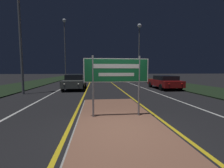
# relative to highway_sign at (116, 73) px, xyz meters

# --- Properties ---
(ground_plane) EXTENTS (160.00, 160.00, 0.00)m
(ground_plane) POSITION_rel_highway_sign_xyz_m (0.00, -1.29, -1.73)
(ground_plane) COLOR black
(median_island) EXTENTS (2.89, 6.86, 0.10)m
(median_island) POSITION_rel_highway_sign_xyz_m (0.00, 0.00, -1.69)
(median_island) COLOR #999993
(median_island) RESTS_ON ground_plane
(verge_left) EXTENTS (5.00, 100.00, 0.08)m
(verge_left) POSITION_rel_highway_sign_xyz_m (-9.50, 18.71, -1.69)
(verge_left) COLOR black
(verge_left) RESTS_ON ground_plane
(verge_right) EXTENTS (5.00, 100.00, 0.08)m
(verge_right) POSITION_rel_highway_sign_xyz_m (9.50, 18.71, -1.69)
(verge_right) COLOR black
(verge_right) RESTS_ON ground_plane
(centre_line_yellow_left) EXTENTS (0.12, 70.00, 0.01)m
(centre_line_yellow_left) POSITION_rel_highway_sign_xyz_m (-1.63, 23.71, -1.73)
(centre_line_yellow_left) COLOR gold
(centre_line_yellow_left) RESTS_ON ground_plane
(centre_line_yellow_right) EXTENTS (0.12, 70.00, 0.01)m
(centre_line_yellow_right) POSITION_rel_highway_sign_xyz_m (1.63, 23.71, -1.73)
(centre_line_yellow_right) COLOR gold
(centre_line_yellow_right) RESTS_ON ground_plane
(lane_line_white_left) EXTENTS (0.12, 70.00, 0.01)m
(lane_line_white_left) POSITION_rel_highway_sign_xyz_m (-4.20, 23.71, -1.73)
(lane_line_white_left) COLOR silver
(lane_line_white_left) RESTS_ON ground_plane
(lane_line_white_right) EXTENTS (0.12, 70.00, 0.01)m
(lane_line_white_right) POSITION_rel_highway_sign_xyz_m (4.20, 23.71, -1.73)
(lane_line_white_right) COLOR silver
(lane_line_white_right) RESTS_ON ground_plane
(edge_line_white_left) EXTENTS (0.10, 70.00, 0.01)m
(edge_line_white_left) POSITION_rel_highway_sign_xyz_m (-7.20, 23.71, -1.73)
(edge_line_white_left) COLOR silver
(edge_line_white_left) RESTS_ON ground_plane
(edge_line_white_right) EXTENTS (0.10, 70.00, 0.01)m
(edge_line_white_right) POSITION_rel_highway_sign_xyz_m (7.20, 23.71, -1.73)
(edge_line_white_right) COLOR silver
(edge_line_white_right) RESTS_ON ground_plane
(highway_sign) EXTENTS (2.40, 0.07, 2.27)m
(highway_sign) POSITION_rel_highway_sign_xyz_m (0.00, 0.00, 0.00)
(highway_sign) COLOR gray
(highway_sign) RESTS_ON median_island
(streetlight_left_near) EXTENTS (0.53, 0.53, 10.62)m
(streetlight_left_near) POSITION_rel_highway_sign_xyz_m (-6.36, 6.71, 5.00)
(streetlight_left_near) COLOR gray
(streetlight_left_near) RESTS_ON ground_plane
(streetlight_left_far) EXTENTS (0.61, 0.61, 11.08)m
(streetlight_left_far) POSITION_rel_highway_sign_xyz_m (-6.24, 22.96, 5.78)
(streetlight_left_far) COLOR gray
(streetlight_left_far) RESTS_ON ground_plane
(streetlight_right_near) EXTENTS (0.64, 0.64, 9.15)m
(streetlight_right_near) POSITION_rel_highway_sign_xyz_m (6.15, 18.02, 4.76)
(streetlight_right_near) COLOR gray
(streetlight_right_near) RESTS_ON ground_plane
(car_receding_0) EXTENTS (2.03, 4.38, 1.32)m
(car_receding_0) POSITION_rel_highway_sign_xyz_m (6.08, 8.76, -1.03)
(car_receding_0) COLOR maroon
(car_receding_0) RESTS_ON ground_plane
(car_receding_1) EXTENTS (1.99, 4.69, 1.46)m
(car_receding_1) POSITION_rel_highway_sign_xyz_m (5.71, 20.97, -0.95)
(car_receding_1) COLOR maroon
(car_receding_1) RESTS_ON ground_plane
(car_receding_2) EXTENTS (1.96, 4.15, 1.50)m
(car_receding_2) POSITION_rel_highway_sign_xyz_m (2.48, 31.64, -0.94)
(car_receding_2) COLOR navy
(car_receding_2) RESTS_ON ground_plane
(car_approaching_0) EXTENTS (1.99, 4.57, 1.42)m
(car_approaching_0) POSITION_rel_highway_sign_xyz_m (-2.77, 9.47, -0.98)
(car_approaching_0) COLOR #4C514C
(car_approaching_0) RESTS_ON ground_plane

